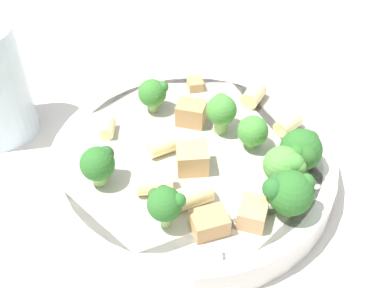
% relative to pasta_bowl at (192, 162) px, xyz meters
% --- Properties ---
extents(ground_plane, '(2.00, 2.00, 0.00)m').
position_rel_pasta_bowl_xyz_m(ground_plane, '(0.00, 0.00, -0.02)').
color(ground_plane, beige).
extents(pasta_bowl, '(0.26, 0.26, 0.03)m').
position_rel_pasta_bowl_xyz_m(pasta_bowl, '(0.00, 0.00, 0.00)').
color(pasta_bowl, silver).
rests_on(pasta_bowl, ground_plane).
extents(broccoli_floret_0, '(0.03, 0.03, 0.04)m').
position_rel_pasta_bowl_xyz_m(broccoli_floret_0, '(-0.02, -0.08, 0.04)').
color(broccoli_floret_0, '#9EC175').
rests_on(broccoli_floret_0, pasta_bowl).
extents(broccoli_floret_1, '(0.03, 0.03, 0.03)m').
position_rel_pasta_bowl_xyz_m(broccoli_floret_1, '(0.05, 0.01, 0.03)').
color(broccoli_floret_1, '#93B766').
rests_on(broccoli_floret_1, pasta_bowl).
extents(broccoli_floret_2, '(0.04, 0.04, 0.04)m').
position_rel_pasta_bowl_xyz_m(broccoli_floret_2, '(0.09, -0.02, 0.03)').
color(broccoli_floret_2, '#9EC175').
rests_on(broccoli_floret_2, pasta_bowl).
extents(broccoli_floret_3, '(0.03, 0.03, 0.04)m').
position_rel_pasta_bowl_xyz_m(broccoli_floret_3, '(0.07, -0.04, 0.04)').
color(broccoli_floret_3, '#84AD60').
rests_on(broccoli_floret_3, pasta_bowl).
extents(broccoli_floret_4, '(0.03, 0.03, 0.04)m').
position_rel_pasta_bowl_xyz_m(broccoli_floret_4, '(0.03, 0.03, 0.04)').
color(broccoli_floret_4, '#84AD60').
rests_on(broccoli_floret_4, pasta_bowl).
extents(broccoli_floret_5, '(0.03, 0.03, 0.04)m').
position_rel_pasta_bowl_xyz_m(broccoli_floret_5, '(-0.08, -0.03, 0.03)').
color(broccoli_floret_5, '#93B766').
rests_on(broccoli_floret_5, pasta_bowl).
extents(broccoli_floret_6, '(0.04, 0.04, 0.04)m').
position_rel_pasta_bowl_xyz_m(broccoli_floret_6, '(0.07, -0.07, 0.04)').
color(broccoli_floret_6, '#84AD60').
rests_on(broccoli_floret_6, pasta_bowl).
extents(broccoli_floret_7, '(0.03, 0.03, 0.03)m').
position_rel_pasta_bowl_xyz_m(broccoli_floret_7, '(-0.04, 0.06, 0.03)').
color(broccoli_floret_7, '#93B766').
rests_on(broccoli_floret_7, pasta_bowl).
extents(rigatoni_0, '(0.03, 0.03, 0.02)m').
position_rel_pasta_bowl_xyz_m(rigatoni_0, '(-0.00, -0.06, 0.02)').
color(rigatoni_0, beige).
rests_on(rigatoni_0, pasta_bowl).
extents(rigatoni_1, '(0.03, 0.02, 0.02)m').
position_rel_pasta_bowl_xyz_m(rigatoni_1, '(-0.03, -0.05, 0.02)').
color(rigatoni_1, beige).
rests_on(rigatoni_1, pasta_bowl).
extents(rigatoni_2, '(0.03, 0.02, 0.02)m').
position_rel_pasta_bowl_xyz_m(rigatoni_2, '(-0.03, 0.00, 0.02)').
color(rigatoni_2, beige).
rests_on(rigatoni_2, pasta_bowl).
extents(rigatoni_3, '(0.01, 0.02, 0.01)m').
position_rel_pasta_bowl_xyz_m(rigatoni_3, '(-0.08, 0.03, 0.02)').
color(rigatoni_3, beige).
rests_on(rigatoni_3, pasta_bowl).
extents(rigatoni_4, '(0.03, 0.03, 0.02)m').
position_rel_pasta_bowl_xyz_m(rigatoni_4, '(0.06, 0.07, 0.02)').
color(rigatoni_4, beige).
rests_on(rigatoni_4, pasta_bowl).
extents(rigatoni_5, '(0.03, 0.03, 0.02)m').
position_rel_pasta_bowl_xyz_m(rigatoni_5, '(0.09, 0.03, 0.02)').
color(rigatoni_5, beige).
rests_on(rigatoni_5, pasta_bowl).
extents(chicken_chunk_0, '(0.03, 0.03, 0.02)m').
position_rel_pasta_bowl_xyz_m(chicken_chunk_0, '(-0.00, -0.02, 0.02)').
color(chicken_chunk_0, tan).
rests_on(chicken_chunk_0, pasta_bowl).
extents(chicken_chunk_1, '(0.02, 0.02, 0.01)m').
position_rel_pasta_bowl_xyz_m(chicken_chunk_1, '(0.01, 0.10, 0.02)').
color(chicken_chunk_1, tan).
rests_on(chicken_chunk_1, pasta_bowl).
extents(chicken_chunk_2, '(0.03, 0.03, 0.02)m').
position_rel_pasta_bowl_xyz_m(chicken_chunk_2, '(0.01, -0.09, 0.02)').
color(chicken_chunk_2, tan).
rests_on(chicken_chunk_2, pasta_bowl).
extents(chicken_chunk_3, '(0.03, 0.03, 0.02)m').
position_rel_pasta_bowl_xyz_m(chicken_chunk_3, '(0.05, -0.08, 0.02)').
color(chicken_chunk_3, tan).
rests_on(chicken_chunk_3, pasta_bowl).
extents(chicken_chunk_4, '(0.03, 0.03, 0.02)m').
position_rel_pasta_bowl_xyz_m(chicken_chunk_4, '(0.00, 0.04, 0.02)').
color(chicken_chunk_4, tan).
rests_on(chicken_chunk_4, pasta_bowl).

